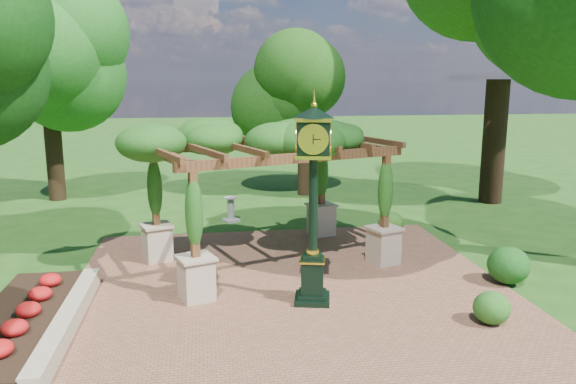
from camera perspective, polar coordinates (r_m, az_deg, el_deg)
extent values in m
plane|color=#1E4714|center=(11.36, 1.92, -13.49)|extent=(120.00, 120.00, 0.00)
cube|color=brown|center=(12.25, 1.06, -11.45)|extent=(10.00, 12.00, 0.04)
cube|color=#C6B793|center=(11.89, -21.46, -12.10)|extent=(0.35, 5.00, 0.40)
cube|color=red|center=(12.13, -25.69, -12.07)|extent=(1.50, 5.00, 0.36)
cube|color=black|center=(12.41, 2.48, -10.77)|extent=(0.90, 0.90, 0.11)
cube|color=black|center=(12.23, 2.50, -8.58)|extent=(0.56, 0.56, 0.84)
cube|color=yellow|center=(12.10, 2.52, -6.91)|extent=(0.63, 0.63, 0.04)
cylinder|color=black|center=(11.77, 2.57, -1.27)|extent=(0.22, 0.22, 2.16)
cube|color=black|center=(11.54, 2.63, 5.55)|extent=(0.79, 0.79, 0.66)
cylinder|color=silver|center=(11.21, 2.58, 5.37)|extent=(0.55, 0.15, 0.56)
cone|color=black|center=(11.50, 2.66, 8.10)|extent=(1.01, 1.01, 0.23)
sphere|color=yellow|center=(11.49, 2.66, 8.80)|extent=(0.13, 0.13, 0.13)
cube|color=#BDA88C|center=(12.54, -9.30, -8.70)|extent=(0.85, 0.85, 0.92)
cube|color=brown|center=(12.11, -9.52, -2.21)|extent=(0.21, 0.21, 1.89)
cube|color=#BDA88C|center=(14.90, 9.68, -5.42)|extent=(0.85, 0.85, 0.92)
cube|color=brown|center=(14.55, 9.87, 0.09)|extent=(0.21, 0.21, 1.89)
cube|color=#BDA88C|center=(15.33, -13.13, -5.08)|extent=(0.85, 0.85, 0.92)
cube|color=brown|center=(14.99, -13.39, 0.28)|extent=(0.21, 0.21, 1.89)
cube|color=#BDA88C|center=(17.32, 3.40, -2.87)|extent=(0.85, 0.85, 0.92)
cube|color=brown|center=(17.02, 3.46, 1.89)|extent=(0.21, 0.21, 1.89)
cube|color=brown|center=(12.95, 1.09, 3.48)|extent=(5.63, 2.17, 0.23)
cube|color=brown|center=(15.68, -4.49, 4.85)|extent=(5.63, 2.17, 0.23)
ellipsoid|color=#1E5016|center=(14.26, -1.97, 5.33)|extent=(6.84, 5.50, 1.02)
cube|color=#9A9A92|center=(19.23, -5.80, -2.86)|extent=(0.62, 0.62, 0.09)
cylinder|color=#9A9A92|center=(19.14, -5.82, -1.74)|extent=(0.32, 0.32, 0.77)
cylinder|color=#9A9A92|center=(19.05, -5.84, -0.57)|extent=(0.59, 0.59, 0.04)
ellipsoid|color=#225919|center=(11.96, 19.98, -10.99)|extent=(0.92, 0.92, 0.65)
ellipsoid|color=#154814|center=(14.27, 21.50, -6.93)|extent=(1.21, 1.21, 0.88)
ellipsoid|color=#32661D|center=(17.68, 10.42, -3.10)|extent=(1.04, 1.04, 0.71)
cylinder|color=black|center=(24.12, -22.59, 2.90)|extent=(0.66, 0.66, 3.10)
ellipsoid|color=#1D5A19|center=(23.91, -23.34, 12.41)|extent=(4.18, 4.18, 4.90)
cylinder|color=#322014|center=(23.33, 1.70, 2.55)|extent=(0.58, 0.58, 2.32)
ellipsoid|color=#1A4110|center=(23.05, 1.74, 9.90)|extent=(3.60, 3.60, 3.66)
cylinder|color=black|center=(23.13, 20.20, 4.80)|extent=(0.88, 0.88, 4.75)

